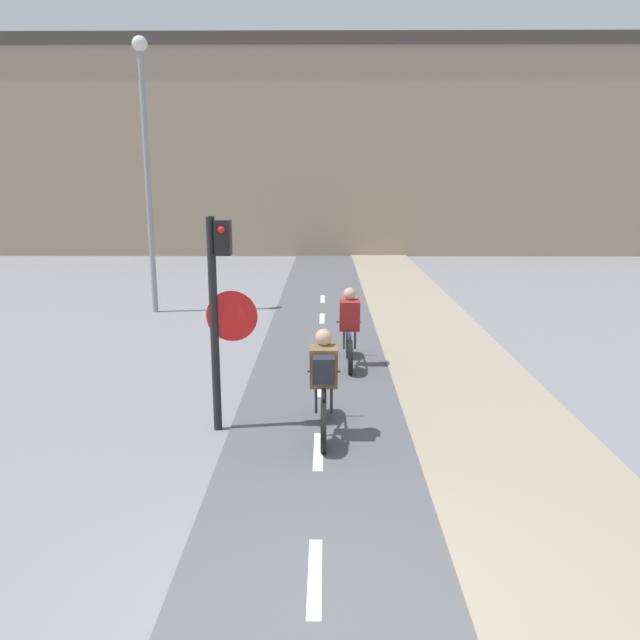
% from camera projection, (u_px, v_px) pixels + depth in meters
% --- Properties ---
extents(ground_plane, '(120.00, 120.00, 0.00)m').
position_uv_depth(ground_plane, '(314.00, 619.00, 4.81)').
color(ground_plane, gray).
extents(bike_lane, '(2.41, 60.00, 0.02)m').
position_uv_depth(bike_lane, '(314.00, 618.00, 4.81)').
color(bike_lane, '#56565B').
rests_on(bike_lane, ground_plane).
extents(sidewalk_strip, '(2.40, 60.00, 0.05)m').
position_uv_depth(sidewalk_strip, '(627.00, 619.00, 4.78)').
color(sidewalk_strip, gray).
rests_on(sidewalk_strip, ground_plane).
extents(building_row_background, '(60.00, 5.20, 9.16)m').
position_uv_depth(building_row_background, '(324.00, 150.00, 28.66)').
color(building_row_background, gray).
rests_on(building_row_background, ground_plane).
extents(traffic_light_pole, '(0.67, 0.25, 2.86)m').
position_uv_depth(traffic_light_pole, '(220.00, 300.00, 8.06)').
color(traffic_light_pole, black).
rests_on(traffic_light_pole, ground_plane).
extents(street_lamp_far, '(0.36, 0.36, 6.56)m').
position_uv_depth(street_lamp_far, '(146.00, 148.00, 15.01)').
color(street_lamp_far, gray).
rests_on(street_lamp_far, ground_plane).
extents(cyclist_near, '(0.46, 1.69, 1.45)m').
position_uv_depth(cyclist_near, '(324.00, 385.00, 8.09)').
color(cyclist_near, black).
rests_on(cyclist_near, ground_plane).
extents(cyclist_far, '(0.46, 1.65, 1.44)m').
position_uv_depth(cyclist_far, '(349.00, 331.00, 11.17)').
color(cyclist_far, black).
rests_on(cyclist_far, ground_plane).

